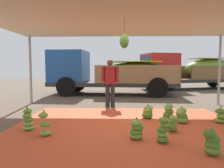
{
  "coord_description": "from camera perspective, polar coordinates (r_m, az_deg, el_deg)",
  "views": [
    {
      "loc": [
        -0.22,
        -5.24,
        1.49
      ],
      "look_at": [
        -0.44,
        2.22,
        0.9
      ],
      "focal_mm": 33.97,
      "sensor_mm": 36.0,
      "label": 1
    }
  ],
  "objects": [
    {
      "name": "ground_plane",
      "position": [
        8.38,
        3.19,
        -5.76
      ],
      "size": [
        40.0,
        40.0,
        0.0
      ],
      "primitive_type": "plane",
      "color": "brown"
    },
    {
      "name": "tarp_orange",
      "position": [
        5.45,
        4.02,
        -11.31
      ],
      "size": [
        5.77,
        4.71,
        0.01
      ],
      "primitive_type": "cube",
      "color": "#D1512D",
      "rests_on": "ground"
    },
    {
      "name": "tent_canopy",
      "position": [
        5.31,
        4.22,
        18.0
      ],
      "size": [
        8.0,
        7.0,
        2.81
      ],
      "color": "#9EA0A5",
      "rests_on": "ground"
    },
    {
      "name": "banana_bunch_0",
      "position": [
        6.31,
        15.07,
        -7.24
      ],
      "size": [
        0.37,
        0.35,
        0.5
      ],
      "color": "#477523",
      "rests_on": "tarp_orange"
    },
    {
      "name": "banana_bunch_1",
      "position": [
        5.12,
        15.91,
        -10.33
      ],
      "size": [
        0.32,
        0.32,
        0.43
      ],
      "color": "#518428",
      "rests_on": "tarp_orange"
    },
    {
      "name": "banana_bunch_2",
      "position": [
        4.09,
        25.34,
        -14.11
      ],
      "size": [
        0.35,
        0.37,
        0.47
      ],
      "color": "#518428",
      "rests_on": "tarp_orange"
    },
    {
      "name": "banana_bunch_3",
      "position": [
        6.39,
        27.17,
        -7.76
      ],
      "size": [
        0.37,
        0.37,
        0.44
      ],
      "color": "#6B9E38",
      "rests_on": "tarp_orange"
    },
    {
      "name": "banana_bunch_4",
      "position": [
        6.29,
        9.58,
        -7.6
      ],
      "size": [
        0.43,
        0.44,
        0.41
      ],
      "color": "#477523",
      "rests_on": "tarp_orange"
    },
    {
      "name": "banana_bunch_5",
      "position": [
        5.99,
        18.24,
        -8.1
      ],
      "size": [
        0.4,
        0.42,
        0.45
      ],
      "color": "#6B9E38",
      "rests_on": "tarp_orange"
    },
    {
      "name": "banana_bunch_6",
      "position": [
        4.89,
        -17.63,
        -10.51
      ],
      "size": [
        0.35,
        0.34,
        0.57
      ],
      "color": "#75A83D",
      "rests_on": "tarp_orange"
    },
    {
      "name": "banana_bunch_7",
      "position": [
        5.42,
        -21.64,
        -9.07
      ],
      "size": [
        0.3,
        0.31,
        0.57
      ],
      "color": "#75A83D",
      "rests_on": "tarp_orange"
    },
    {
      "name": "banana_bunch_8",
      "position": [
        4.49,
        6.59,
        -12.23
      ],
      "size": [
        0.37,
        0.37,
        0.46
      ],
      "color": "#6B9E38",
      "rests_on": "tarp_orange"
    },
    {
      "name": "banana_bunch_9",
      "position": [
        4.4,
        13.56,
        -12.04
      ],
      "size": [
        0.35,
        0.36,
        0.57
      ],
      "color": "#477523",
      "rests_on": "tarp_orange"
    },
    {
      "name": "cargo_truck_main",
      "position": [
        11.68,
        -1.08,
        3.09
      ],
      "size": [
        6.95,
        2.76,
        2.4
      ],
      "color": "#2D2D2D",
      "rests_on": "ground"
    },
    {
      "name": "cargo_truck_far",
      "position": [
        15.75,
        20.7,
        3.44
      ],
      "size": [
        7.48,
        3.98,
        2.4
      ],
      "color": "#2D2D2D",
      "rests_on": "ground"
    },
    {
      "name": "worker_0",
      "position": [
        8.0,
        -0.51,
        1.26
      ],
      "size": [
        0.65,
        0.4,
        1.78
      ],
      "color": "#26262D",
      "rests_on": "ground"
    }
  ]
}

